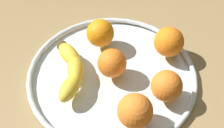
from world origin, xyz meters
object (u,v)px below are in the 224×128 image
Objects in this scene: fruit_bowl at (112,75)px; orange_front_left at (169,42)px; orange_center at (100,33)px; orange_back_left at (167,86)px; orange_back_right at (112,63)px; orange_front_right at (135,111)px; banana at (71,69)px.

fruit_bowl is 15.61cm from orange_front_left.
orange_center is 21.60cm from orange_back_left.
orange_back_left is at bearing -118.45° from fruit_bowl.
orange_back_right is 0.97× the size of orange_center.
orange_front_left is (6.63, -13.34, 0.28)cm from orange_back_right.
orange_front_right is 1.00× the size of orange_front_left.
banana is 21.65cm from orange_back_left.
banana is at bearing 74.81° from orange_back_left.
orange_back_right is 0.98× the size of orange_back_left.
orange_back_left is at bearing -118.59° from orange_back_right.
fruit_bowl is 4.20cm from orange_back_right.
orange_center is (3.02, 16.39, -0.17)cm from orange_front_left.
orange_front_right reaches higher than orange_back_right.
fruit_bowl is 5.49× the size of orange_front_right.
fruit_bowl is 5.51× the size of orange_front_left.
orange_front_right is 1.05× the size of orange_center.
banana is 2.70× the size of orange_center.
orange_front_left reaches higher than banana.
orange_front_left is 13.04cm from orange_back_left.
orange_front_left is at bearing -79.21° from banana.
orange_front_left reaches higher than orange_back_right.
orange_back_right is at bearing -162.45° from orange_center.
orange_back_right is (0.62, -9.31, 1.44)cm from banana.
orange_front_right is 21.23cm from orange_front_left.
orange_front_left reaches higher than fruit_bowl.
orange_front_right is at bearing -160.02° from orange_back_right.
orange_back_right is at bearing -89.22° from fruit_bowl.
orange_back_left is at bearing -137.54° from orange_center.
fruit_bowl is 14.29cm from orange_front_right.
orange_back_right reaches higher than banana.
orange_center is at bearing 79.55° from orange_front_left.
banana is (-0.62, 9.25, 2.76)cm from fruit_bowl.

